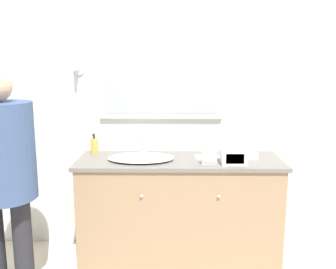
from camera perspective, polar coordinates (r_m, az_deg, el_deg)
wall_back at (r=3.23m, az=1.61°, el=5.10°), size 8.00×0.18×2.55m
vanity_counter at (r=3.13m, az=1.72°, el=-11.30°), size 1.63×0.57×0.85m
sink_basin at (r=2.98m, az=-4.15°, el=-3.50°), size 0.52×0.41×0.16m
soap_bottle at (r=3.24m, az=-11.16°, el=-1.64°), size 0.06×0.06×0.17m
appliance_box at (r=2.88m, az=9.98°, el=-3.35°), size 0.19×0.14×0.11m
picture_frame at (r=2.83m, az=6.34°, el=-3.19°), size 0.11×0.01×0.15m
hand_towel_near_sink at (r=3.09m, az=12.00°, el=-3.14°), size 0.16×0.10×0.05m
metal_tray at (r=3.06m, az=6.00°, el=-3.44°), size 0.20×0.12×0.01m
person at (r=2.66m, az=-23.93°, el=-4.17°), size 0.42×0.42×1.56m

